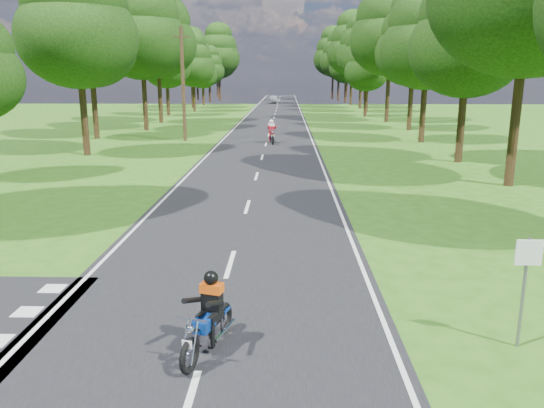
{
  "coord_description": "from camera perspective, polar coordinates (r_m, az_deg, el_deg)",
  "views": [
    {
      "loc": [
        1.39,
        -10.61,
        4.65
      ],
      "look_at": [
        1.01,
        4.0,
        1.1
      ],
      "focal_mm": 35.0,
      "sensor_mm": 36.0,
      "label": 1
    }
  ],
  "objects": [
    {
      "name": "rider_far_red",
      "position": [
        37.41,
        -0.04,
        7.8
      ],
      "size": [
        0.89,
        2.03,
        1.64
      ],
      "primitive_type": null,
      "rotation": [
        0.0,
        0.0,
        0.12
      ],
      "color": "#B9120E",
      "rests_on": "main_road"
    },
    {
      "name": "road_markings",
      "position": [
        58.94,
        0.03,
        9.15
      ],
      "size": [
        7.4,
        140.0,
        0.01
      ],
      "color": "silver",
      "rests_on": "main_road"
    },
    {
      "name": "telegraph_pole",
      "position": [
        39.32,
        -9.55,
        12.62
      ],
      "size": [
        1.2,
        0.26,
        8.0
      ],
      "color": "#382616",
      "rests_on": "ground"
    },
    {
      "name": "road_sign",
      "position": [
        10.09,
        25.64,
        -6.89
      ],
      "size": [
        0.45,
        0.07,
        2.0
      ],
      "color": "slate",
      "rests_on": "ground"
    },
    {
      "name": "distant_car",
      "position": [
        93.1,
        0.18,
        11.23
      ],
      "size": [
        1.9,
        4.24,
        1.41
      ],
      "primitive_type": "imported",
      "rotation": [
        0.0,
        0.0,
        0.06
      ],
      "color": "silver",
      "rests_on": "main_road"
    },
    {
      "name": "rider_near_blue",
      "position": [
        9.24,
        -6.97,
        -11.6
      ],
      "size": [
        1.02,
        1.78,
        1.41
      ],
      "primitive_type": null,
      "rotation": [
        0.0,
        0.0,
        -0.29
      ],
      "color": "navy",
      "rests_on": "main_road"
    },
    {
      "name": "main_road",
      "position": [
        60.81,
        0.21,
        9.27
      ],
      "size": [
        7.0,
        140.0,
        0.02
      ],
      "primitive_type": "cube",
      "color": "black",
      "rests_on": "ground"
    },
    {
      "name": "treeline",
      "position": [
        70.77,
        1.62,
        16.56
      ],
      "size": [
        40.0,
        115.35,
        14.78
      ],
      "color": "black",
      "rests_on": "ground"
    },
    {
      "name": "ground",
      "position": [
        11.67,
        -5.55,
        -9.9
      ],
      "size": [
        160.0,
        160.0,
        0.0
      ],
      "primitive_type": "plane",
      "color": "#2A5814",
      "rests_on": "ground"
    }
  ]
}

